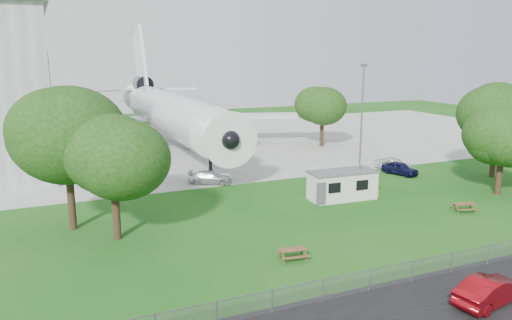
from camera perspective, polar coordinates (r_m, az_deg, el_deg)
name	(u,v)px	position (r m, az deg, el deg)	size (l,w,h in m)	color
ground	(315,232)	(37.88, 6.71, -8.12)	(160.00, 160.00, 0.00)	#2D6722
asphalt_strip	(442,313)	(28.43, 20.48, -16.06)	(120.00, 8.00, 0.02)	black
concrete_apron	(181,146)	(72.14, -8.58, 1.62)	(120.00, 46.00, 0.03)	#B7B7B2
airliner	(169,111)	(68.82, -9.87, 5.49)	(46.36, 47.73, 17.69)	white
site_cabin	(342,185)	(46.03, 9.83, -2.82)	(6.82, 3.03, 2.62)	silver
picnic_west	(293,260)	(32.90, 4.21, -11.31)	(1.80, 1.50, 0.76)	brown
picnic_east	(464,212)	(45.51, 22.64, -5.50)	(1.80, 1.50, 0.76)	brown
fence	(397,285)	(30.72, 15.86, -13.55)	(58.00, 0.04, 1.30)	gray
lamp_mast	(361,133)	(45.77, 11.91, 3.01)	(0.16, 0.16, 12.00)	slate
tree_west_big	(66,134)	(38.89, -20.91, 2.78)	(8.80, 8.80, 11.69)	#382619
tree_west_small	(113,160)	(36.00, -16.04, 0.01)	(7.21, 7.21, 9.41)	#382619
tree_east_front	(503,141)	(51.38, 26.37, 1.94)	(6.30, 6.30, 8.24)	#382619
tree_east_back	(498,112)	(58.25, 25.95, 4.98)	(7.36, 7.36, 10.71)	#382619
tree_far_apron	(322,109)	(70.95, 7.60, 5.80)	(6.57, 6.57, 8.61)	#382619
car_centre_sedan	(490,291)	(29.94, 25.17, -13.37)	(1.62, 4.63, 1.53)	maroon
car_ne_hatch	(400,168)	(56.71, 16.12, -0.93)	(1.63, 4.05, 1.38)	black
car_ne_sedan	(393,164)	(58.62, 15.39, -0.50)	(1.39, 3.98, 1.31)	#A4A6AB
car_apron_van	(210,178)	(50.90, -5.27, -2.02)	(1.80, 4.42, 1.28)	silver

